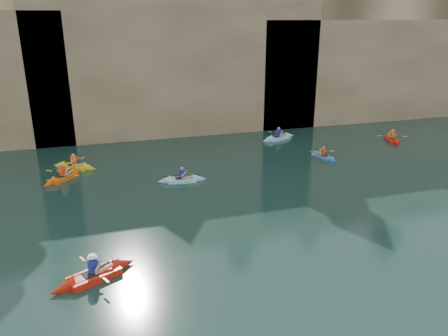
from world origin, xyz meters
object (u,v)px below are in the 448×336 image
object	(u,v)px
main_kayaker	(94,275)
kayaker_red_far	(392,139)
kayaker_orange	(63,177)
kayaker_ltblue_near	(182,179)

from	to	relation	value
main_kayaker	kayaker_red_far	world-z (taller)	main_kayaker
kayaker_orange	kayaker_ltblue_near	xyz separation A→B (m)	(7.14, -2.57, -0.01)
kayaker_orange	main_kayaker	bearing A→B (deg)	-132.60
main_kayaker	kayaker_red_far	distance (m)	27.60
main_kayaker	kayaker_orange	bearing A→B (deg)	72.91
main_kayaker	kayaker_red_far	size ratio (longest dim) A/B	1.05
main_kayaker	kayaker_red_far	bearing A→B (deg)	4.67
kayaker_red_far	kayaker_orange	bearing A→B (deg)	116.31
main_kayaker	kayaker_orange	size ratio (longest dim) A/B	1.13
main_kayaker	kayaker_orange	distance (m)	12.16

